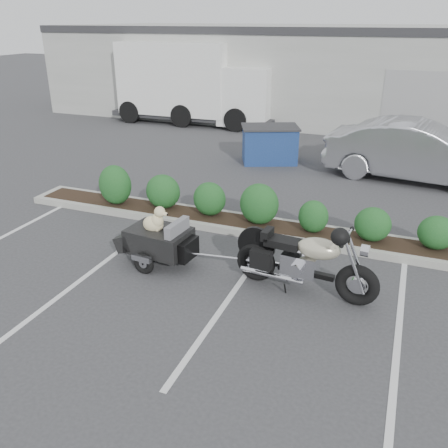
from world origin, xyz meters
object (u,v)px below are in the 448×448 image
(motorcycle, at_px, (304,262))
(dumpster, at_px, (270,144))
(pet_trailer, at_px, (158,239))
(sedan, at_px, (418,152))
(delivery_truck, at_px, (196,85))

(motorcycle, xyz_separation_m, dumpster, (-2.81, 7.49, 0.02))
(pet_trailer, height_order, dumpster, pet_trailer)
(pet_trailer, xyz_separation_m, dumpster, (-0.02, 7.46, 0.09))
(pet_trailer, relative_size, dumpster, 0.96)
(motorcycle, height_order, pet_trailer, motorcycle)
(pet_trailer, relative_size, sedan, 0.40)
(pet_trailer, distance_m, delivery_truck, 13.39)
(motorcycle, xyz_separation_m, pet_trailer, (-2.79, 0.03, -0.07))
(motorcycle, height_order, delivery_truck, delivery_truck)
(sedan, bearing_deg, delivery_truck, 67.33)
(delivery_truck, bearing_deg, sedan, -30.08)
(dumpster, distance_m, delivery_truck, 7.01)
(sedan, xyz_separation_m, dumpster, (-4.43, 0.27, -0.24))
(pet_trailer, bearing_deg, motorcycle, 4.73)
(pet_trailer, distance_m, dumpster, 7.46)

